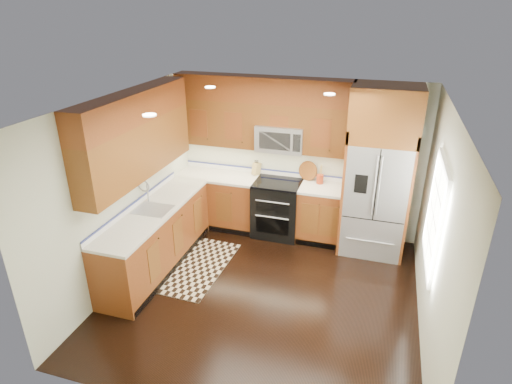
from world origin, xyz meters
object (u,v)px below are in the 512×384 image
(range, at_px, (277,209))
(rug, at_px, (194,265))
(knife_block, at_px, (256,169))
(utensil_crock, at_px, (320,177))
(refrigerator, at_px, (378,173))

(range, bearing_deg, rug, -125.51)
(range, height_order, knife_block, knife_block)
(rug, bearing_deg, knife_block, 74.18)
(knife_block, bearing_deg, range, -29.64)
(rug, distance_m, utensil_crock, 2.44)
(knife_block, bearing_deg, refrigerator, -8.24)
(range, bearing_deg, utensil_crock, 14.89)
(range, distance_m, rug, 1.70)
(rug, distance_m, knife_block, 1.96)
(refrigerator, xyz_separation_m, knife_block, (-1.99, 0.29, -0.26))
(range, xyz_separation_m, knife_block, (-0.44, 0.25, 0.58))
(rug, height_order, utensil_crock, utensil_crock)
(rug, xyz_separation_m, utensil_crock, (1.61, 1.51, 1.04))
(range, distance_m, refrigerator, 1.76)
(range, relative_size, refrigerator, 0.36)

